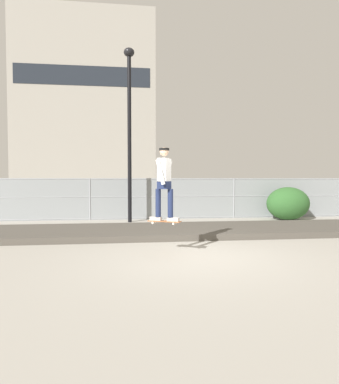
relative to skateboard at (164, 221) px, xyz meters
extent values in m
plane|color=#9E998E|center=(0.69, -0.30, -0.80)|extent=(120.00, 120.00, 0.00)
cube|color=#4C473F|center=(0.69, 2.95, -0.70)|extent=(13.60, 2.84, 0.19)
cube|color=#9E5B33|center=(0.00, 0.00, 0.00)|extent=(0.81, 0.53, 0.02)
cylinder|color=silver|center=(0.27, -0.03, -0.03)|extent=(0.06, 0.05, 0.05)
cylinder|color=silver|center=(0.19, -0.20, -0.03)|extent=(0.06, 0.05, 0.05)
cylinder|color=silver|center=(-0.19, 0.20, -0.03)|extent=(0.06, 0.05, 0.05)
cylinder|color=silver|center=(-0.27, 0.03, -0.03)|extent=(0.06, 0.05, 0.05)
cube|color=#99999E|center=(0.23, -0.11, -0.01)|extent=(0.11, 0.15, 0.01)
cube|color=#99999E|center=(-0.23, 0.11, -0.01)|extent=(0.11, 0.15, 0.01)
cube|color=#B2ADA8|center=(0.20, -0.10, 0.06)|extent=(0.30, 0.21, 0.09)
cube|color=#B2ADA8|center=(-0.20, 0.10, 0.06)|extent=(0.30, 0.21, 0.09)
cylinder|color=#1E284C|center=(0.14, -0.07, 0.44)|extent=(0.13, 0.13, 0.67)
cylinder|color=#1E284C|center=(-0.14, 0.07, 0.44)|extent=(0.13, 0.13, 0.67)
cube|color=#1E284C|center=(0.00, 0.00, 0.86)|extent=(0.37, 0.41, 0.18)
cube|color=white|center=(0.00, 0.00, 1.22)|extent=(0.36, 0.44, 0.54)
cylinder|color=white|center=(0.11, 0.22, 1.16)|extent=(0.25, 0.18, 0.58)
cylinder|color=white|center=(-0.11, -0.22, 1.16)|extent=(0.25, 0.18, 0.58)
sphere|color=tan|center=(0.00, 0.00, 1.65)|extent=(0.21, 0.21, 0.21)
cylinder|color=black|center=(0.00, 0.00, 1.71)|extent=(0.24, 0.24, 0.05)
cylinder|color=gray|center=(-2.60, 6.89, 0.12)|extent=(0.06, 0.06, 1.85)
cylinder|color=gray|center=(3.98, 6.89, 0.12)|extent=(0.06, 0.06, 1.85)
cylinder|color=gray|center=(0.69, 6.89, 1.01)|extent=(19.73, 0.04, 0.04)
cylinder|color=gray|center=(0.69, 6.89, 0.22)|extent=(19.73, 0.04, 0.04)
cylinder|color=gray|center=(0.69, 6.89, -0.74)|extent=(19.73, 0.04, 0.04)
cube|color=gray|center=(0.69, 6.89, 0.12)|extent=(19.73, 0.01, 1.85)
cylinder|color=black|center=(-0.84, 5.98, 2.63)|extent=(0.16, 0.16, 6.86)
ellipsoid|color=black|center=(-0.84, 5.98, 6.24)|extent=(0.44, 0.44, 0.36)
cube|color=maroon|center=(-4.75, 9.44, -0.13)|extent=(4.43, 1.88, 0.70)
cube|color=#23282D|center=(-4.95, 9.44, 0.54)|extent=(2.23, 1.64, 0.64)
cylinder|color=black|center=(-3.40, 10.32, -0.48)|extent=(0.64, 0.25, 0.64)
cylinder|color=black|center=(-3.37, 8.61, -0.48)|extent=(0.64, 0.25, 0.64)
cylinder|color=black|center=(-6.13, 10.27, -0.48)|extent=(0.64, 0.25, 0.64)
cylinder|color=black|center=(-6.10, 8.56, -0.48)|extent=(0.64, 0.25, 0.64)
cube|color=#474C54|center=(1.23, 9.14, -0.13)|extent=(4.50, 2.07, 0.70)
cube|color=#23282D|center=(1.03, 9.15, 0.54)|extent=(2.30, 1.73, 0.64)
cylinder|color=black|center=(2.64, 9.91, -0.48)|extent=(0.65, 0.28, 0.64)
cylinder|color=black|center=(2.53, 8.20, -0.48)|extent=(0.65, 0.28, 0.64)
cylinder|color=black|center=(-0.08, 10.08, -0.48)|extent=(0.65, 0.28, 0.64)
cylinder|color=black|center=(-0.19, 8.37, -0.48)|extent=(0.65, 0.28, 0.64)
cube|color=gray|center=(-6.82, 41.86, 11.29)|extent=(18.51, 14.43, 24.18)
cube|color=#1E232B|center=(-6.82, 34.62, 14.19)|extent=(17.03, 0.04, 2.50)
ellipsoid|color=#2D5B28|center=(6.12, 5.89, -0.07)|extent=(1.89, 1.54, 1.46)
camera|label=1|loc=(-0.77, -7.50, 1.00)|focal=29.88mm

